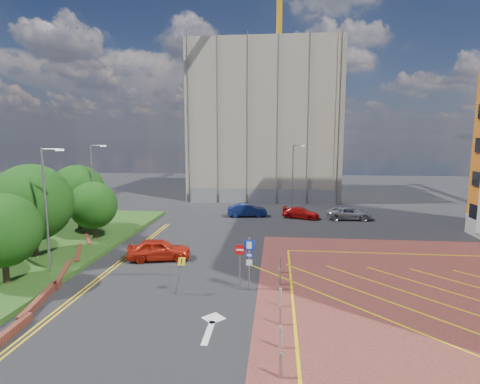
# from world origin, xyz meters

# --- Properties ---
(ground) EXTENTS (140.00, 140.00, 0.00)m
(ground) POSITION_xyz_m (0.00, 0.00, 0.00)
(ground) COLOR black
(ground) RESTS_ON ground
(grass_bed) EXTENTS (14.00, 32.00, 0.30)m
(grass_bed) POSITION_xyz_m (-18.00, 6.00, 0.15)
(grass_bed) COLOR #1D4415
(grass_bed) RESTS_ON ground
(retaining_wall) EXTENTS (6.06, 20.33, 0.40)m
(retaining_wall) POSITION_xyz_m (-11.80, 2.00, 0.20)
(retaining_wall) COLOR brown
(retaining_wall) RESTS_ON ground
(tree_a) EXTENTS (4.40, 4.40, 5.41)m
(tree_a) POSITION_xyz_m (-14.00, 0.00, 3.50)
(tree_a) COLOR #3D2B1C
(tree_a) RESTS_ON grass_bed
(tree_b) EXTENTS (5.60, 5.60, 6.74)m
(tree_b) POSITION_xyz_m (-15.50, 5.00, 4.24)
(tree_b) COLOR #3D2B1C
(tree_b) RESTS_ON grass_bed
(tree_c) EXTENTS (4.00, 4.00, 4.90)m
(tree_c) POSITION_xyz_m (-13.50, 10.00, 3.19)
(tree_c) COLOR #3D2B1C
(tree_c) RESTS_ON grass_bed
(tree_d) EXTENTS (5.00, 5.00, 6.08)m
(tree_d) POSITION_xyz_m (-16.50, 13.00, 3.87)
(tree_d) COLOR #3D2B1C
(tree_d) RESTS_ON grass_bed
(lamp_left_near) EXTENTS (1.53, 0.16, 8.00)m
(lamp_left_near) POSITION_xyz_m (-12.42, 2.00, 4.66)
(lamp_left_near) COLOR #9EA0A8
(lamp_left_near) RESTS_ON grass_bed
(lamp_left_far) EXTENTS (1.53, 0.16, 8.00)m
(lamp_left_far) POSITION_xyz_m (-14.42, 12.00, 4.66)
(lamp_left_far) COLOR #9EA0A8
(lamp_left_far) RESTS_ON grass_bed
(lamp_back) EXTENTS (1.53, 0.16, 8.00)m
(lamp_back) POSITION_xyz_m (4.08, 28.00, 4.36)
(lamp_back) COLOR #9EA0A8
(lamp_back) RESTS_ON ground
(sign_cluster) EXTENTS (1.17, 0.12, 3.20)m
(sign_cluster) POSITION_xyz_m (0.30, 0.98, 1.95)
(sign_cluster) COLOR #9EA0A8
(sign_cluster) RESTS_ON ground
(warning_sign) EXTENTS (0.65, 0.40, 2.25)m
(warning_sign) POSITION_xyz_m (-3.37, -0.06, 1.43)
(warning_sign) COLOR #9EA0A8
(warning_sign) RESTS_ON ground
(bollard_row) EXTENTS (0.14, 11.14, 0.90)m
(bollard_row) POSITION_xyz_m (2.30, -1.67, 0.47)
(bollard_row) COLOR #9EA0A8
(bollard_row) RESTS_ON forecourt
(construction_building) EXTENTS (21.20, 19.20, 22.00)m
(construction_building) POSITION_xyz_m (0.00, 40.00, 11.00)
(construction_building) COLOR #B3A992
(construction_building) RESTS_ON ground
(tower_crane) EXTENTS (1.60, 35.00, 35.40)m
(tower_crane) POSITION_xyz_m (2.00, 39.44, 25.85)
(tower_crane) COLOR orange
(tower_crane) RESTS_ON ground
(construction_fence) EXTENTS (21.60, 0.06, 2.00)m
(construction_fence) POSITION_xyz_m (1.00, 30.00, 1.00)
(construction_fence) COLOR gray
(construction_fence) RESTS_ON ground
(car_red_left) EXTENTS (4.84, 2.77, 1.55)m
(car_red_left) POSITION_xyz_m (-6.50, 5.87, 0.78)
(car_red_left) COLOR red
(car_red_left) RESTS_ON ground
(car_blue_back) EXTENTS (4.64, 2.19, 1.47)m
(car_blue_back) POSITION_xyz_m (-1.31, 21.58, 0.73)
(car_blue_back) COLOR navy
(car_blue_back) RESTS_ON ground
(car_red_back) EXTENTS (4.43, 2.88, 1.19)m
(car_red_back) POSITION_xyz_m (4.70, 21.24, 0.60)
(car_red_back) COLOR red
(car_red_back) RESTS_ON ground
(car_silver_back) EXTENTS (4.83, 2.31, 1.33)m
(car_silver_back) POSITION_xyz_m (9.92, 21.21, 0.66)
(car_silver_back) COLOR #A9A7AF
(car_silver_back) RESTS_ON ground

